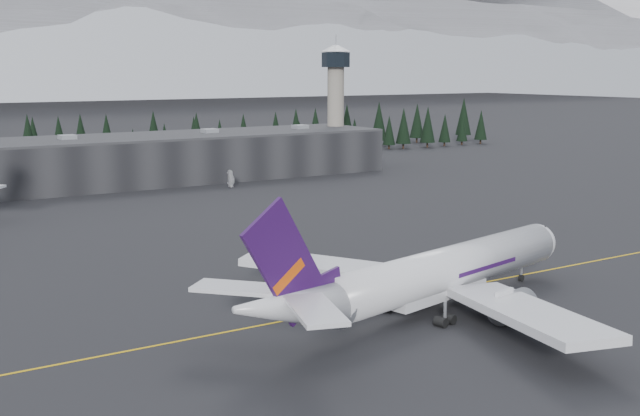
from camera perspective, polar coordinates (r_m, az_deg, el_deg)
ground at (r=110.81m, az=5.61°, el=-6.08°), size 1400.00×1400.00×0.00m
taxiline at (r=109.31m, az=6.27°, el=-6.31°), size 400.00×0.40×0.02m
terminal at (r=220.09m, az=-14.93°, el=3.24°), size 160.00×30.00×12.60m
control_tower at (r=254.43m, az=1.13°, el=8.27°), size 10.00×10.00×37.70m
treeline at (r=255.31m, az=-17.50°, el=4.25°), size 360.00×20.00×15.00m
jet_main at (r=100.25m, az=7.41°, el=-4.87°), size 59.39×54.24×17.69m
gse_vehicle_b at (r=209.99m, az=-6.32°, el=1.69°), size 4.66×2.05×1.56m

